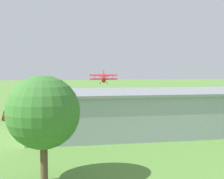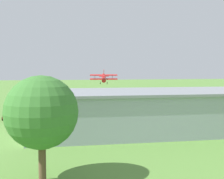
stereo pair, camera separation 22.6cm
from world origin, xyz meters
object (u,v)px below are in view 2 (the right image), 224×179
object	(u,v)px
car_red	(8,115)
person_at_fence_line	(71,111)
car_yellow	(196,110)
hangar	(147,110)
car_white	(42,114)
person_watching_takeoff	(57,111)
person_near_hangar_door	(100,108)
biplane	(104,78)
tree_behind_hangar_right	(41,113)

from	to	relation	value
car_red	person_at_fence_line	world-z (taller)	person_at_fence_line
car_yellow	person_at_fence_line	size ratio (longest dim) A/B	2.49
hangar	car_white	size ratio (longest dim) A/B	8.01
person_at_fence_line	person_watching_takeoff	world-z (taller)	person_watching_takeoff
car_white	person_near_hangar_door	xyz separation A→B (m)	(-12.16, -7.29, -0.04)
car_yellow	person_at_fence_line	world-z (taller)	person_at_fence_line
biplane	hangar	bearing A→B (deg)	89.85
car_red	person_near_hangar_door	size ratio (longest dim) A/B	2.46
person_watching_takeoff	tree_behind_hangar_right	xyz separation A→B (m)	(1.82, 34.81, 4.78)
hangar	person_watching_takeoff	world-z (taller)	hangar
tree_behind_hangar_right	car_red	bearing A→B (deg)	-77.52
car_yellow	car_red	xyz separation A→B (m)	(37.85, -0.38, 0.03)
car_yellow	person_watching_takeoff	xyz separation A→B (m)	(28.82, -2.65, 0.06)
person_at_fence_line	tree_behind_hangar_right	distance (m)	36.29
person_near_hangar_door	hangar	bearing A→B (deg)	100.24
car_red	person_at_fence_line	bearing A→B (deg)	-165.30
car_yellow	biplane	bearing A→B (deg)	-56.51
hangar	person_near_hangar_door	size ratio (longest dim) A/B	20.96
hangar	person_at_fence_line	bearing A→B (deg)	-59.96
biplane	tree_behind_hangar_right	distance (m)	57.80
car_yellow	person_watching_takeoff	world-z (taller)	person_watching_takeoff
hangar	car_red	bearing A→B (deg)	-33.53
car_white	car_red	size ratio (longest dim) A/B	1.07
biplane	car_yellow	xyz separation A→B (m)	(-15.64, 23.63, -6.19)
tree_behind_hangar_right	biplane	bearing A→B (deg)	-105.05
person_at_fence_line	person_watching_takeoff	xyz separation A→B (m)	(2.82, 0.85, 0.06)
car_red	tree_behind_hangar_right	size ratio (longest dim) A/B	0.48
car_yellow	car_red	distance (m)	37.85
biplane	car_white	bearing A→B (deg)	56.72
person_near_hangar_door	car_yellow	bearing A→B (deg)	161.50
person_at_fence_line	biplane	bearing A→B (deg)	-117.24
car_yellow	car_white	bearing A→B (deg)	1.39
hangar	person_watching_takeoff	distance (m)	21.49
biplane	car_white	world-z (taller)	biplane
car_red	person_watching_takeoff	size ratio (longest dim) A/B	2.38
person_near_hangar_door	person_watching_takeoff	world-z (taller)	person_watching_takeoff
car_red	person_near_hangar_door	xyz separation A→B (m)	(-18.36, -6.14, -0.00)
hangar	car_white	xyz separation A→B (m)	(15.92, -13.50, -2.12)
car_white	person_watching_takeoff	bearing A→B (deg)	-129.68
car_white	car_red	distance (m)	6.30
car_white	car_yellow	bearing A→B (deg)	-178.61
hangar	car_yellow	size ratio (longest dim) A/B	8.69
car_white	person_at_fence_line	world-z (taller)	car_white
biplane	person_at_fence_line	bearing A→B (deg)	62.76
hangar	tree_behind_hangar_right	bearing A→B (deg)	50.22
biplane	person_near_hangar_door	distance (m)	18.59
tree_behind_hangar_right	car_white	bearing A→B (deg)	-88.16
person_at_fence_line	person_near_hangar_door	bearing A→B (deg)	-155.07
person_watching_takeoff	biplane	bearing A→B (deg)	-122.14
person_near_hangar_door	person_at_fence_line	size ratio (longest dim) A/B	1.03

